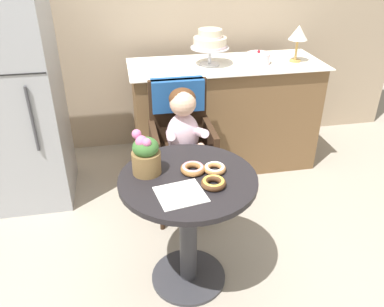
# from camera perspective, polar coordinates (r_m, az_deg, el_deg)

# --- Properties ---
(ground_plane) EXTENTS (8.00, 8.00, 0.00)m
(ground_plane) POSITION_cam_1_polar(r_m,az_deg,el_deg) (2.48, -0.50, -17.50)
(ground_plane) COLOR gray
(cafe_table) EXTENTS (0.72, 0.72, 0.72)m
(cafe_table) POSITION_cam_1_polar(r_m,az_deg,el_deg) (2.14, -0.56, -8.19)
(cafe_table) COLOR black
(cafe_table) RESTS_ON ground
(wicker_chair) EXTENTS (0.42, 0.45, 0.95)m
(wicker_chair) POSITION_cam_1_polar(r_m,az_deg,el_deg) (2.72, -1.73, 3.83)
(wicker_chair) COLOR #332114
(wicker_chair) RESTS_ON ground
(seated_child) EXTENTS (0.27, 0.32, 0.73)m
(seated_child) POSITION_cam_1_polar(r_m,az_deg,el_deg) (2.56, -1.18, 3.11)
(seated_child) COLOR silver
(seated_child) RESTS_ON ground
(paper_napkin) EXTENTS (0.26, 0.24, 0.00)m
(paper_napkin) POSITION_cam_1_polar(r_m,az_deg,el_deg) (1.89, -1.66, -5.94)
(paper_napkin) COLOR white
(paper_napkin) RESTS_ON cafe_table
(donut_front) EXTENTS (0.12, 0.12, 0.03)m
(donut_front) POSITION_cam_1_polar(r_m,az_deg,el_deg) (2.06, 3.31, -2.14)
(donut_front) COLOR #AD7542
(donut_front) RESTS_ON cafe_table
(donut_mid) EXTENTS (0.13, 0.13, 0.04)m
(donut_mid) POSITION_cam_1_polar(r_m,az_deg,el_deg) (2.05, 0.12, -2.18)
(donut_mid) COLOR #936033
(donut_mid) RESTS_ON cafe_table
(donut_side) EXTENTS (0.13, 0.13, 0.04)m
(donut_side) POSITION_cam_1_polar(r_m,az_deg,el_deg) (1.94, 3.13, -4.24)
(donut_side) COLOR #4C2D19
(donut_side) RESTS_ON cafe_table
(flower_vase) EXTENTS (0.15, 0.15, 0.24)m
(flower_vase) POSITION_cam_1_polar(r_m,az_deg,el_deg) (2.01, -6.71, -0.10)
(flower_vase) COLOR brown
(flower_vase) RESTS_ON cafe_table
(display_counter) EXTENTS (1.56, 0.62, 0.90)m
(display_counter) POSITION_cam_1_polar(r_m,az_deg,el_deg) (3.37, 4.69, 5.59)
(display_counter) COLOR brown
(display_counter) RESTS_ON ground
(tiered_cake_stand) EXTENTS (0.30, 0.30, 0.27)m
(tiered_cake_stand) POSITION_cam_1_polar(r_m,az_deg,el_deg) (3.14, 2.62, 15.91)
(tiered_cake_stand) COLOR silver
(tiered_cake_stand) RESTS_ON display_counter
(round_layer_cake) EXTENTS (0.19, 0.19, 0.11)m
(round_layer_cake) POSITION_cam_1_polar(r_m,az_deg,el_deg) (3.25, 9.58, 13.47)
(round_layer_cake) COLOR silver
(round_layer_cake) RESTS_ON display_counter
(table_lamp) EXTENTS (0.15, 0.15, 0.28)m
(table_lamp) POSITION_cam_1_polar(r_m,az_deg,el_deg) (3.32, 15.17, 16.35)
(table_lamp) COLOR #B28C47
(table_lamp) RESTS_ON display_counter
(refrigerator) EXTENTS (0.64, 0.63, 1.70)m
(refrigerator) POSITION_cam_1_polar(r_m,az_deg,el_deg) (3.03, -24.86, 8.12)
(refrigerator) COLOR #9EA0A5
(refrigerator) RESTS_ON ground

